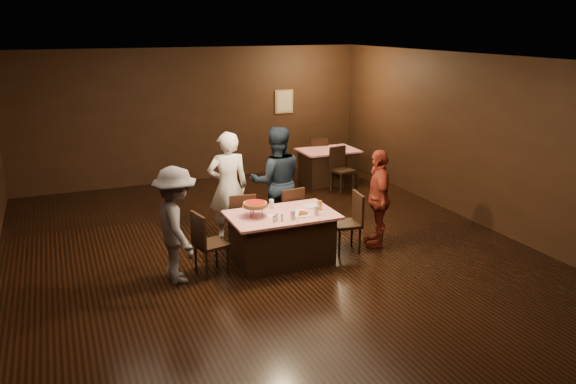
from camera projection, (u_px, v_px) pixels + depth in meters
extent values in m
plane|color=black|center=(275.00, 258.00, 8.70)|extent=(10.00, 10.00, 0.00)
cube|color=silver|center=(274.00, 60.00, 7.84)|extent=(8.00, 10.00, 0.04)
cube|color=black|center=(194.00, 115.00, 12.69)|extent=(8.00, 0.04, 3.00)
cube|color=black|center=(540.00, 326.00, 3.86)|extent=(8.00, 0.04, 3.00)
cube|color=black|center=(488.00, 143.00, 9.75)|extent=(0.04, 10.00, 3.00)
cube|color=tan|center=(284.00, 102.00, 13.42)|extent=(0.46, 0.03, 0.56)
cube|color=beige|center=(284.00, 102.00, 13.40)|extent=(0.38, 0.01, 0.48)
cube|color=#AB0B17|center=(282.00, 238.00, 8.48)|extent=(1.60, 1.00, 0.77)
cube|color=red|center=(328.00, 166.00, 12.73)|extent=(1.30, 0.90, 0.77)
cube|color=black|center=(241.00, 220.00, 8.97)|extent=(0.48, 0.48, 0.95)
cube|color=black|center=(287.00, 214.00, 9.27)|extent=(0.48, 0.48, 0.95)
cube|color=black|center=(211.00, 243.00, 8.05)|extent=(0.50, 0.50, 0.95)
cube|color=black|center=(346.00, 223.00, 8.86)|extent=(0.47, 0.47, 0.95)
cube|color=black|center=(342.00, 170.00, 12.09)|extent=(0.49, 0.49, 0.95)
cube|color=black|center=(316.00, 157.00, 13.24)|extent=(0.47, 0.47, 0.95)
imported|color=silver|center=(228.00, 187.00, 9.22)|extent=(0.71, 0.50, 1.84)
imported|color=black|center=(276.00, 182.00, 9.45)|extent=(1.05, 0.90, 1.88)
imported|color=#5E5D63|center=(176.00, 225.00, 7.74)|extent=(0.67, 1.10, 1.65)
imported|color=maroon|center=(378.00, 198.00, 9.04)|extent=(0.72, 1.01, 1.60)
cylinder|color=black|center=(253.00, 209.00, 8.33)|extent=(0.01, 0.01, 0.15)
cylinder|color=black|center=(251.00, 213.00, 8.17)|extent=(0.01, 0.01, 0.15)
cylinder|color=black|center=(262.00, 212.00, 8.23)|extent=(0.01, 0.01, 0.15)
cylinder|color=silver|center=(255.00, 206.00, 8.22)|extent=(0.38, 0.38, 0.01)
cylinder|color=#B27233|center=(255.00, 204.00, 8.21)|extent=(0.35, 0.35, 0.05)
cylinder|color=#A5140C|center=(255.00, 202.00, 8.21)|extent=(0.30, 0.30, 0.01)
cylinder|color=white|center=(302.00, 215.00, 8.30)|extent=(0.25, 0.25, 0.01)
cylinder|color=#B27233|center=(302.00, 213.00, 8.30)|extent=(0.18, 0.18, 0.04)
cylinder|color=#A5140C|center=(302.00, 212.00, 8.29)|extent=(0.14, 0.14, 0.01)
cylinder|color=white|center=(311.00, 206.00, 8.71)|extent=(0.25, 0.25, 0.01)
cylinder|color=silver|center=(293.00, 215.00, 8.11)|extent=(0.08, 0.08, 0.14)
cylinder|color=silver|center=(316.00, 211.00, 8.30)|extent=(0.08, 0.08, 0.14)
cylinder|color=#BF7F26|center=(320.00, 205.00, 8.53)|extent=(0.08, 0.08, 0.14)
cylinder|color=silver|center=(271.00, 204.00, 8.60)|extent=(0.08, 0.08, 0.14)
cylinder|color=silver|center=(277.00, 218.00, 8.07)|extent=(0.04, 0.04, 0.08)
cylinder|color=silver|center=(277.00, 215.00, 8.06)|extent=(0.05, 0.05, 0.02)
cylinder|color=silver|center=(282.00, 218.00, 8.05)|extent=(0.04, 0.04, 0.08)
cylinder|color=silver|center=(282.00, 215.00, 8.04)|extent=(0.05, 0.05, 0.02)
cylinder|color=silver|center=(274.00, 220.00, 8.01)|extent=(0.04, 0.04, 0.08)
cylinder|color=silver|center=(274.00, 217.00, 7.99)|extent=(0.05, 0.05, 0.02)
cube|color=white|center=(300.00, 211.00, 8.48)|extent=(0.19, 0.19, 0.01)
cube|color=white|center=(274.00, 216.00, 8.27)|extent=(0.21, 0.21, 0.01)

